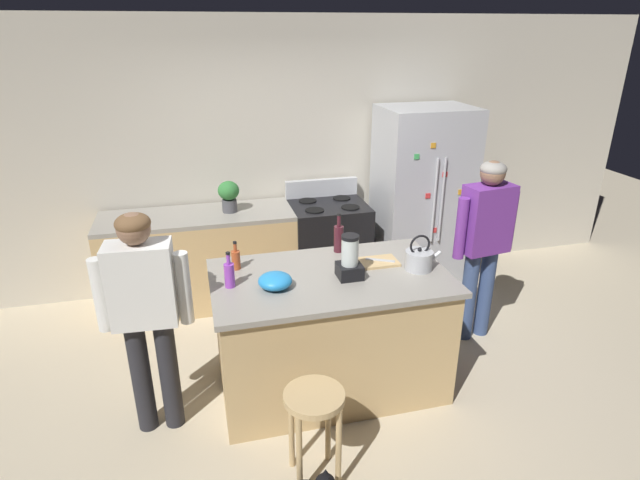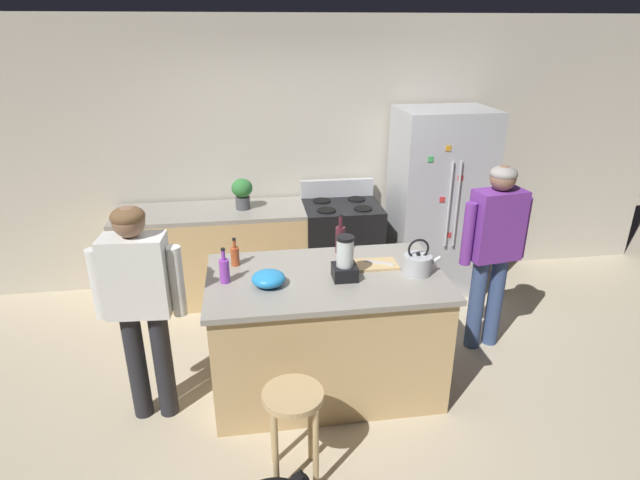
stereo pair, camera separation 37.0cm
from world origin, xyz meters
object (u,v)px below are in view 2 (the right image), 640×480
at_px(bottle_wine, 340,238).
at_px(tea_kettle, 418,263).
at_px(person_by_island_left, 140,296).
at_px(potted_plant, 242,192).
at_px(kitchen_island, 326,332).
at_px(cutting_board, 377,265).
at_px(mixing_bowl, 268,279).
at_px(stove_range, 341,247).
at_px(bottle_cooking_sauce, 235,255).
at_px(refrigerator, 438,202).
at_px(blender_appliance, 345,261).
at_px(bottle_soda, 224,270).
at_px(bar_stool, 293,412).
at_px(chef_knife, 379,263).
at_px(person_by_sink_right, 494,242).

bearing_deg(bottle_wine, tea_kettle, -43.27).
distance_m(person_by_island_left, potted_plant, 1.84).
xyz_separation_m(kitchen_island, cutting_board, (0.40, 0.10, 0.48)).
bearing_deg(mixing_bowl, bottle_wine, 39.49).
height_order(stove_range, tea_kettle, tea_kettle).
bearing_deg(tea_kettle, bottle_cooking_sauce, 165.71).
height_order(refrigerator, blender_appliance, refrigerator).
bearing_deg(blender_appliance, stove_range, 80.10).
distance_m(bottle_wine, mixing_bowl, 0.76).
relative_size(person_by_island_left, bottle_wine, 4.97).
bearing_deg(bottle_soda, potted_plant, 85.05).
bearing_deg(bar_stool, cutting_board, 52.86).
distance_m(bottle_cooking_sauce, bottle_soda, 0.28).
bearing_deg(mixing_bowl, bar_stool, -83.50).
xyz_separation_m(potted_plant, blender_appliance, (0.69, -1.61, -0.04)).
bearing_deg(bottle_cooking_sauce, potted_plant, 87.08).
height_order(stove_range, blender_appliance, blender_appliance).
distance_m(bar_stool, mixing_bowl, 0.91).
xyz_separation_m(refrigerator, chef_knife, (-0.98, -1.39, 0.03)).
distance_m(bar_stool, bottle_soda, 1.07).
height_order(blender_appliance, bottle_soda, blender_appliance).
height_order(bottle_cooking_sauce, tea_kettle, tea_kettle).
relative_size(potted_plant, cutting_board, 1.00).
bearing_deg(person_by_island_left, bottle_wine, 20.58).
bearing_deg(chef_knife, bar_stool, -100.28).
bearing_deg(person_by_sink_right, bar_stool, -145.83).
height_order(person_by_sink_right, blender_appliance, person_by_sink_right).
distance_m(bar_stool, blender_appliance, 1.07).
bearing_deg(bottle_wine, person_by_island_left, -159.42).
relative_size(bottle_wine, chef_knife, 1.44).
height_order(bottle_soda, tea_kettle, tea_kettle).
xyz_separation_m(kitchen_island, bottle_soda, (-0.71, -0.00, 0.56)).
bearing_deg(stove_range, bottle_wine, -101.26).
xyz_separation_m(bottle_soda, tea_kettle, (1.36, -0.06, -0.02)).
bearing_deg(person_by_island_left, refrigerator, 31.90).
bearing_deg(tea_kettle, potted_plant, 127.23).
distance_m(tea_kettle, cutting_board, 0.31).
height_order(mixing_bowl, tea_kettle, tea_kettle).
relative_size(bottle_cooking_sauce, mixing_bowl, 0.93).
distance_m(stove_range, blender_appliance, 1.72).
distance_m(person_by_sink_right, tea_kettle, 0.88).
xyz_separation_m(kitchen_island, bottle_cooking_sauce, (-0.64, 0.27, 0.55)).
height_order(tea_kettle, cutting_board, tea_kettle).
height_order(person_by_island_left, bottle_wine, person_by_island_left).
bearing_deg(stove_range, potted_plant, 178.48).
xyz_separation_m(blender_appliance, tea_kettle, (0.53, 0.00, -0.06)).
distance_m(stove_range, mixing_bowl, 1.88).
xyz_separation_m(refrigerator, bottle_cooking_sauce, (-2.03, -1.23, 0.09)).
bearing_deg(person_by_sink_right, cutting_board, -166.96).
distance_m(bottle_wine, bottle_cooking_sauce, 0.82).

